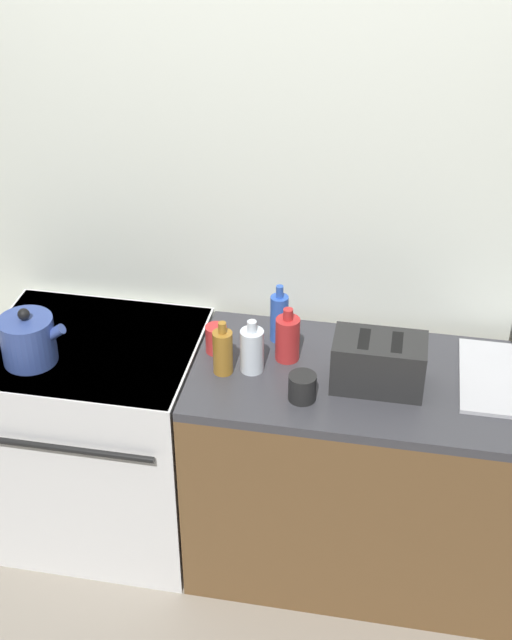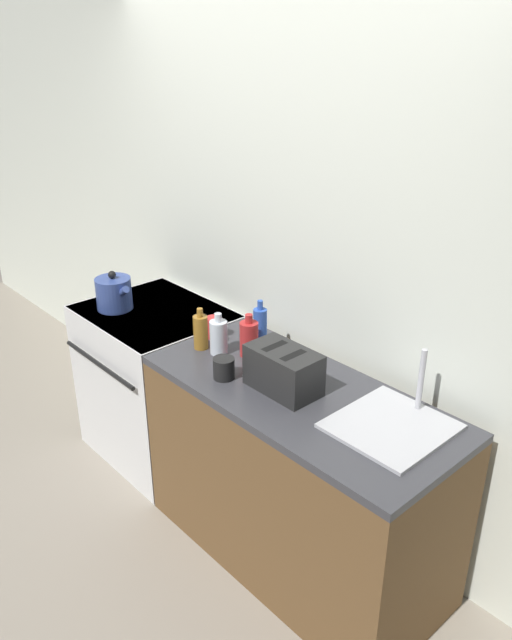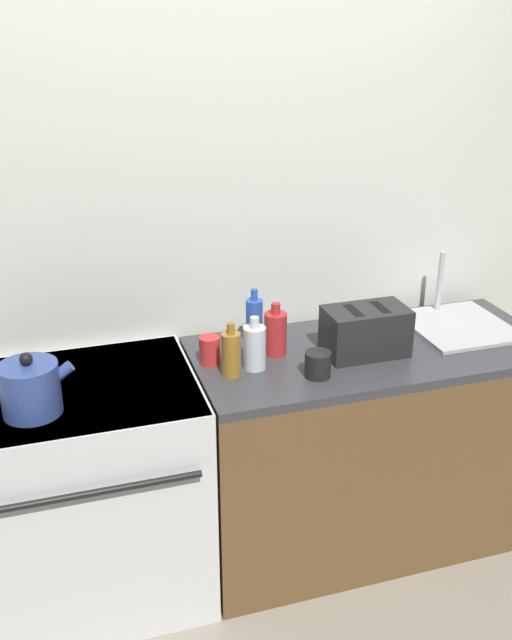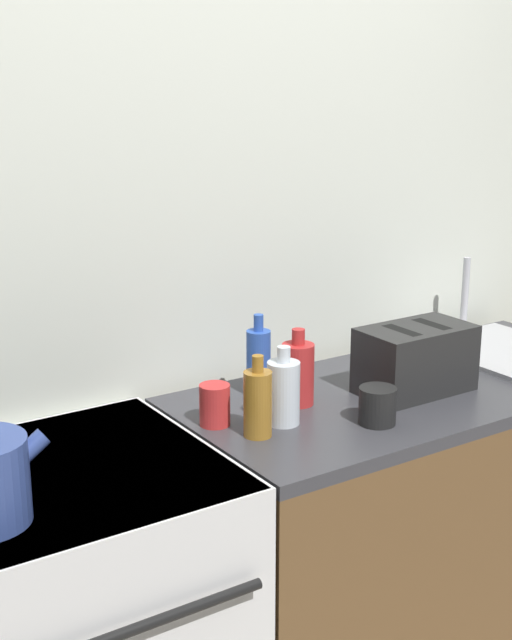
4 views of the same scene
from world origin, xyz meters
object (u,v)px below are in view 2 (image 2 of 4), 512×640
kettle (114,293)px  toaster (283,370)px  bottle_blue (260,326)px  stove (159,381)px  bottle_red (249,338)px  cup_black (224,368)px  cup_red (214,327)px  bottle_clear (219,337)px  bottle_amber (201,332)px

kettle → toaster: bearing=3.9°
kettle → bottle_blue: bearing=19.3°
stove → bottle_red: (0.74, 0.05, 0.53)m
bottle_blue → cup_black: 0.37m
stove → kettle: kettle is taller
bottle_red → cup_red: bottle_red is taller
cup_red → bottle_blue: bearing=29.3°
toaster → cup_black: 0.28m
bottle_clear → cup_black: bearing=-33.7°
toaster → kettle: bearing=-176.1°
stove → bottle_clear: 0.82m
toaster → cup_black: bearing=-153.0°
bottle_clear → cup_black: 0.24m
kettle → bottle_red: (0.91, 0.18, -0.00)m
kettle → cup_black: kettle is taller
stove → bottle_amber: 0.75m
bottle_amber → cup_black: (0.30, -0.10, -0.04)m
stove → kettle: (-0.17, -0.13, 0.53)m
kettle → toaster: 1.25m
bottle_clear → bottle_red: bearing=39.3°
toaster → cup_red: bearing=170.8°
bottle_amber → cup_red: 0.13m
bottle_red → cup_black: 0.25m
toaster → bottle_clear: 0.45m
stove → kettle: bearing=-142.4°
bottle_red → toaster: bearing=-16.8°
bottle_clear → cup_red: size_ratio=1.92×
stove → cup_black: bearing=-12.0°
bottle_blue → cup_red: bearing=-150.7°
bottle_amber → stove: bearing=172.2°
stove → cup_black: size_ratio=9.39×
stove → bottle_red: bottle_red is taller
stove → bottle_clear: size_ratio=4.41×
bottle_blue → cup_red: 0.25m
bottle_clear → cup_black: size_ratio=2.13×
stove → bottle_blue: bearing=13.7°
stove → bottle_red: bearing=3.9°
cup_black → kettle: bearing=177.6°
bottle_blue → stove: bearing=-166.3°
stove → bottle_amber: size_ratio=4.35×
bottle_clear → cup_black: bottle_clear is taller
stove → toaster: 1.20m
stove → bottle_amber: bottle_amber is taller
bottle_clear → bottle_blue: 0.22m
bottle_clear → bottle_amber: bearing=-162.7°
bottle_blue → bottle_red: size_ratio=1.10×
cup_red → cup_black: cup_red is taller
bottle_red → cup_black: bottle_red is taller
kettle → bottle_amber: 0.70m
kettle → stove: bearing=37.6°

